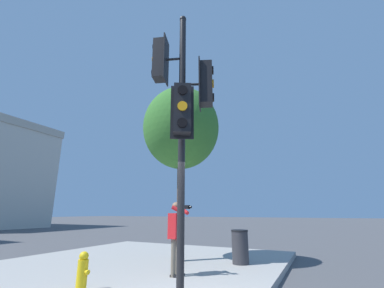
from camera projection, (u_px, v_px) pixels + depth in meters
The scene contains 6 objects.
sidewalk_corner at pixel (143, 264), 7.80m from camera, with size 8.00×8.00×0.17m.
traffic_signal_pole at pixel (182, 109), 4.92m from camera, with size 0.96×1.25×5.55m.
person_photographer at pixel (176, 230), 6.17m from camera, with size 0.50×0.53×1.67m.
street_tree at pixel (181, 128), 8.82m from camera, with size 2.58×2.58×5.66m.
fire_hydrant at pixel (83, 271), 4.90m from camera, with size 0.19×0.25×0.69m.
trash_bin at pixel (240, 247), 7.42m from camera, with size 0.50×0.50×0.93m.
Camera 1 is at (-3.43, -1.59, 1.61)m, focal length 24.00 mm.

